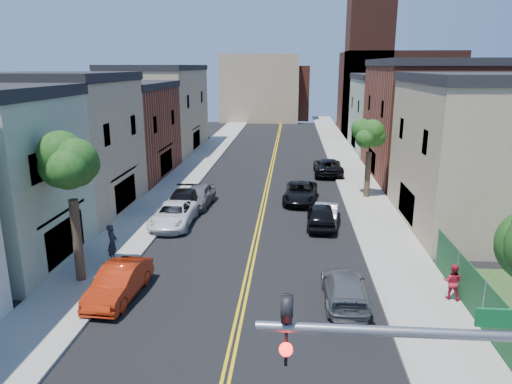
% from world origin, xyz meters
% --- Properties ---
extents(sidewalk_left, '(3.20, 100.00, 0.15)m').
position_xyz_m(sidewalk_left, '(-7.90, 40.00, 0.07)').
color(sidewalk_left, gray).
rests_on(sidewalk_left, ground).
extents(sidewalk_right, '(3.20, 100.00, 0.15)m').
position_xyz_m(sidewalk_right, '(7.90, 40.00, 0.07)').
color(sidewalk_right, gray).
rests_on(sidewalk_right, ground).
extents(curb_left, '(0.30, 100.00, 0.15)m').
position_xyz_m(curb_left, '(-6.15, 40.00, 0.07)').
color(curb_left, gray).
rests_on(curb_left, ground).
extents(curb_right, '(0.30, 100.00, 0.15)m').
position_xyz_m(curb_right, '(6.15, 40.00, 0.07)').
color(curb_right, gray).
rests_on(curb_right, ground).
extents(bldg_left_tan_near, '(9.00, 10.00, 9.00)m').
position_xyz_m(bldg_left_tan_near, '(-14.00, 25.00, 4.50)').
color(bldg_left_tan_near, '#998466').
rests_on(bldg_left_tan_near, ground).
extents(bldg_left_brick, '(9.00, 12.00, 8.00)m').
position_xyz_m(bldg_left_brick, '(-14.00, 36.00, 4.00)').
color(bldg_left_brick, brown).
rests_on(bldg_left_brick, ground).
extents(bldg_left_tan_far, '(9.00, 16.00, 9.50)m').
position_xyz_m(bldg_left_tan_far, '(-14.00, 50.00, 4.75)').
color(bldg_left_tan_far, '#998466').
rests_on(bldg_left_tan_far, ground).
extents(bldg_right_tan, '(9.00, 12.00, 9.00)m').
position_xyz_m(bldg_right_tan, '(14.00, 24.00, 4.50)').
color(bldg_right_tan, '#998466').
rests_on(bldg_right_tan, ground).
extents(bldg_right_brick, '(9.00, 14.00, 10.00)m').
position_xyz_m(bldg_right_brick, '(14.00, 38.00, 5.00)').
color(bldg_right_brick, brown).
rests_on(bldg_right_brick, ground).
extents(bldg_right_palegrn, '(9.00, 12.00, 8.50)m').
position_xyz_m(bldg_right_palegrn, '(14.00, 52.00, 4.25)').
color(bldg_right_palegrn, gray).
rests_on(bldg_right_palegrn, ground).
extents(church, '(16.20, 14.20, 22.60)m').
position_xyz_m(church, '(16.33, 67.07, 7.24)').
color(church, '#4C2319').
rests_on(church, ground).
extents(backdrop_left, '(14.00, 8.00, 12.00)m').
position_xyz_m(backdrop_left, '(-4.00, 82.00, 6.00)').
color(backdrop_left, '#998466').
rests_on(backdrop_left, ground).
extents(backdrop_center, '(10.00, 8.00, 10.00)m').
position_xyz_m(backdrop_center, '(0.00, 86.00, 5.00)').
color(backdrop_center, brown).
rests_on(backdrop_center, ground).
extents(fence_right, '(0.04, 15.00, 1.90)m').
position_xyz_m(fence_right, '(9.50, 9.50, 1.10)').
color(fence_right, '#143F1E').
rests_on(fence_right, sidewalk_right).
extents(tree_left_mid, '(5.20, 5.20, 9.29)m').
position_xyz_m(tree_left_mid, '(-7.88, 14.01, 6.58)').
color(tree_left_mid, '#332919').
rests_on(tree_left_mid, sidewalk_left).
extents(tree_right_far, '(4.40, 4.40, 8.03)m').
position_xyz_m(tree_right_far, '(7.92, 30.01, 5.76)').
color(tree_right_far, '#332919').
rests_on(tree_right_far, sidewalk_right).
extents(red_sedan, '(1.88, 4.59, 1.48)m').
position_xyz_m(red_sedan, '(-5.50, 12.60, 0.74)').
color(red_sedan, '#AE260B').
rests_on(red_sedan, ground).
extents(white_pickup, '(2.42, 5.24, 1.46)m').
position_xyz_m(white_pickup, '(-5.50, 22.45, 0.73)').
color(white_pickup, silver).
rests_on(white_pickup, ground).
extents(grey_car_left, '(2.22, 4.79, 1.59)m').
position_xyz_m(grey_car_left, '(-4.77, 26.88, 0.79)').
color(grey_car_left, '#595B61').
rests_on(grey_car_left, ground).
extents(black_car_left, '(2.32, 5.40, 1.55)m').
position_xyz_m(black_car_left, '(-5.50, 25.04, 0.78)').
color(black_car_left, black).
rests_on(black_car_left, ground).
extents(grey_car_right, '(1.88, 4.59, 1.33)m').
position_xyz_m(grey_car_right, '(4.44, 12.96, 0.66)').
color(grey_car_right, '#505356').
rests_on(grey_car_right, ground).
extents(black_car_right, '(2.04, 4.68, 1.57)m').
position_xyz_m(black_car_right, '(4.01, 22.98, 0.78)').
color(black_car_right, black).
rests_on(black_car_right, ground).
extents(silver_car_right, '(1.97, 4.33, 1.38)m').
position_xyz_m(silver_car_right, '(4.37, 23.94, 0.69)').
color(silver_car_right, '#A9ABB1').
rests_on(silver_car_right, ground).
extents(dark_car_right_far, '(2.66, 5.67, 1.57)m').
position_xyz_m(dark_car_right_far, '(5.47, 37.99, 0.78)').
color(dark_car_right_far, black).
rests_on(dark_car_right_far, ground).
extents(black_suv_lane, '(2.81, 5.42, 1.46)m').
position_xyz_m(black_suv_lane, '(2.75, 28.54, 0.73)').
color(black_suv_lane, black).
rests_on(black_suv_lane, ground).
extents(pedestrian_left, '(0.51, 0.74, 1.97)m').
position_xyz_m(pedestrian_left, '(-7.17, 16.29, 1.13)').
color(pedestrian_left, '#24232A').
rests_on(pedestrian_left, sidewalk_left).
extents(pedestrian_right, '(0.96, 0.86, 1.62)m').
position_xyz_m(pedestrian_right, '(9.10, 13.36, 0.96)').
color(pedestrian_right, '#B61C2E').
rests_on(pedestrian_right, sidewalk_right).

